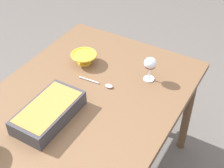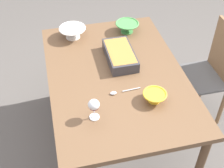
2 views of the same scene
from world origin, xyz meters
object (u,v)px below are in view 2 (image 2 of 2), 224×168
Objects in this scene: chair at (208,71)px; small_bowl at (73,32)px; serving_bowl at (127,27)px; dining_table at (116,81)px; casserole_dish at (120,55)px; mixing_bowl at (155,96)px; wine_glass at (94,106)px; serving_spoon at (119,92)px.

small_bowl is (0.38, 1.07, 0.31)m from chair.
small_bowl is at bearing 87.23° from serving_bowl.
serving_bowl is (0.50, -0.22, 0.12)m from dining_table.
casserole_dish reaches higher than mixing_bowl.
casserole_dish is (0.52, -0.29, -0.06)m from wine_glass.
casserole_dish is (0.15, -0.07, 0.12)m from dining_table.
serving_bowl reaches higher than mixing_bowl.
wine_glass is at bearing 97.70° from mixing_bowl.
small_bowl is at bearing 25.96° from mixing_bowl.
casserole_dish is (0.01, 0.77, 0.31)m from chair.
wine_glass is 0.40× the size of casserole_dish.
small_bowl is at bearing 23.99° from dining_table.
wine_glass is (-0.37, 0.23, 0.18)m from dining_table.
wine_glass reaches higher than serving_bowl.
serving_bowl reaches higher than dining_table.
small_bowl is (0.52, 0.23, 0.12)m from dining_table.
dining_table is at bearing 156.63° from serving_bowl.
chair is (0.14, -0.84, -0.19)m from dining_table.
dining_table is 0.59m from small_bowl.
mixing_bowl is 0.82m from serving_bowl.
serving_bowl is at bearing -23.37° from dining_table.
casserole_dish is at bearing -29.31° from wine_glass.
serving_bowl is at bearing -26.90° from wine_glass.
chair is 5.80× the size of mixing_bowl.
chair reaches higher than serving_bowl.
serving_bowl is at bearing -2.88° from mixing_bowl.
small_bowl reaches higher than mixing_bowl.
serving_bowl is (0.36, 0.62, 0.31)m from chair.
chair is 0.78m from serving_bowl.
wine_glass is 0.67× the size of small_bowl.
dining_table is at bearing 99.80° from chair.
wine_glass is at bearing 148.64° from dining_table.
chair is 2.46× the size of casserole_dish.
serving_spoon is (0.12, 0.20, -0.03)m from mixing_bowl.
chair is at bearing -64.20° from wine_glass.
chair is 0.97m from serving_spoon.
wine_glass is at bearing 131.70° from serving_spoon.
mixing_bowl is at bearing -150.91° from dining_table.
casserole_dish reaches higher than serving_spoon.
mixing_bowl reaches higher than serving_spoon.
mixing_bowl is at bearing -120.83° from serving_spoon.
small_bowl reaches higher than dining_table.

